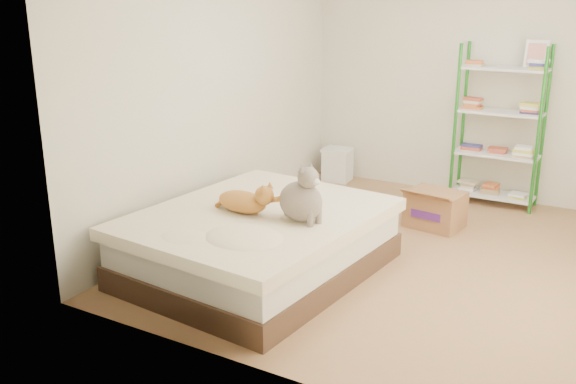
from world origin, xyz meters
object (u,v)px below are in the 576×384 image
Objects in this scene: shelf_unit at (499,132)px; grey_cat at (301,193)px; bed at (259,242)px; orange_cat at (242,199)px; white_bin at (338,164)px; cardboard_box at (435,209)px.

grey_cat is at bearing -107.03° from shelf_unit.
bed is 0.62m from grey_cat.
shelf_unit reaches higher than orange_cat.
cardboard_box is at bearing -32.91° from white_bin.
orange_cat is at bearing -111.71° from cardboard_box.
grey_cat is (0.39, -0.00, 0.48)m from bed.
orange_cat is (-0.12, -0.05, 0.36)m from bed.
orange_cat is at bearing 109.89° from grey_cat.
bed is at bearing -77.36° from white_bin.
white_bin is (-1.00, 2.75, -0.54)m from grey_cat.
shelf_unit reaches higher than cardboard_box.
cardboard_box is (0.53, 1.76, -0.56)m from grey_cat.
shelf_unit is at bearing 71.08° from bed.
bed reaches higher than white_bin.
shelf_unit is at bearing 70.13° from orange_cat.
bed is 1.24× the size of shelf_unit.
white_bin is (-1.53, 0.99, 0.02)m from cardboard_box.
cardboard_box is at bearing -107.66° from shelf_unit.
grey_cat is 0.80× the size of cardboard_box.
cardboard_box is 1.39× the size of white_bin.
grey_cat reaches higher than cardboard_box.
cardboard_box is (-0.32, -1.02, -0.61)m from shelf_unit.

